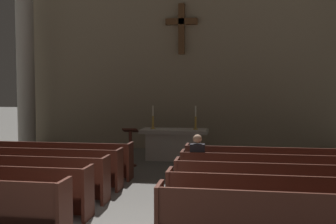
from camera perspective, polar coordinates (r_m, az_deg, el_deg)
name	(u,v)px	position (r m, az deg, el deg)	size (l,w,h in m)	color
pew_left_row_3	(13,176)	(8.68, -22.37, -8.96)	(4.10, 0.50, 0.95)	#4C2319
pew_left_row_4	(36,167)	(9.52, -19.27, -7.81)	(4.10, 0.50, 0.95)	#4C2319
pew_left_row_5	(55,159)	(10.38, -16.69, -6.83)	(4.10, 0.50, 0.95)	#4C2319
pew_right_row_1	(305,223)	(5.68, 19.93, -15.52)	(4.10, 0.50, 0.95)	#4C2319
pew_right_row_2	(292,202)	(6.60, 18.23, -12.78)	(4.10, 0.50, 0.95)	#4C2319
pew_right_row_3	(283,187)	(7.55, 16.98, -10.71)	(4.10, 0.50, 0.95)	#4C2319
pew_right_row_4	(276,175)	(8.50, 16.02, -9.10)	(4.10, 0.50, 0.95)	#4C2319
pew_right_row_5	(271,166)	(9.46, 15.26, -7.81)	(4.10, 0.50, 0.95)	#4C2319
column_left_third	(25,57)	(14.84, -20.71, 7.70)	(0.94, 0.94, 7.09)	#ADA89E
altar	(174,143)	(12.38, 0.92, -4.77)	(2.20, 0.90, 1.01)	#A8A399
candlestick_left	(153,121)	(12.41, -2.28, -1.39)	(0.16, 0.16, 0.76)	#B79338
candlestick_right	(196,122)	(12.22, 4.17, -1.47)	(0.16, 0.16, 0.76)	#B79338
apse_with_cross	(182,41)	(14.62, 2.17, 10.65)	(12.16, 0.47, 8.27)	gray
lectern	(130,148)	(11.43, -5.69, -5.40)	(0.44, 0.36, 1.15)	#4C2319
lone_worshipper	(198,162)	(8.45, 4.49, -7.56)	(0.32, 0.43, 1.32)	#26262B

